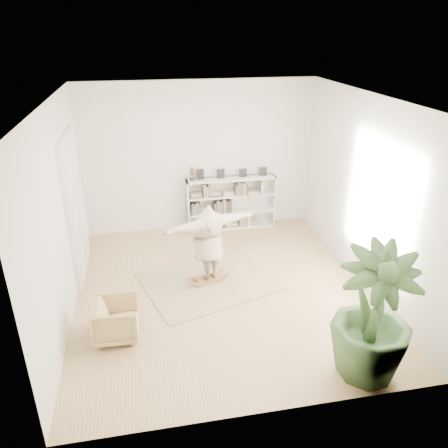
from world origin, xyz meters
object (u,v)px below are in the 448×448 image
rocker_board (209,278)px  houseplant (373,315)px  person (208,240)px  armchair (116,320)px  bookshelf (231,203)px

rocker_board → houseplant: bearing=-74.7°
person → houseplant: houseplant is taller
rocker_board → person: person is taller
person → houseplant: (1.86, -2.90, 0.10)m
houseplant → armchair: bearing=157.3°
rocker_board → armchair: bearing=-158.7°
bookshelf → rocker_board: bookshelf is taller
armchair → rocker_board: size_ratio=1.20×
bookshelf → rocker_board: 2.69m
person → houseplant: 3.45m
person → bookshelf: bearing=-128.5°
bookshelf → armchair: (-2.70, -3.85, -0.30)m
rocker_board → houseplant: houseplant is taller
armchair → bookshelf: bearing=-34.4°
bookshelf → rocker_board: (-0.95, -2.46, -0.56)m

